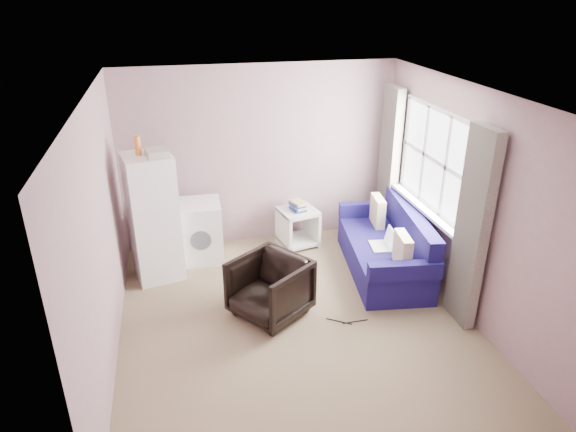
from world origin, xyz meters
name	(u,v)px	position (x,y,z in m)	size (l,w,h in m)	color
room	(298,217)	(0.02, 0.01, 1.25)	(3.84, 4.24, 2.54)	#8D7A5C
armchair	(270,285)	(-0.26, 0.17, 0.38)	(0.74, 0.69, 0.76)	black
fridge	(154,217)	(-1.47, 1.34, 0.82)	(0.66, 0.66, 1.83)	white
washing_machine	(200,230)	(-0.91, 1.66, 0.42)	(0.59, 0.60, 0.81)	white
side_table	(298,225)	(0.46, 1.75, 0.32)	(0.59, 0.59, 0.67)	silver
sofa	(388,249)	(1.42, 0.79, 0.30)	(1.08, 1.96, 0.83)	navy
window_dressing	(424,192)	(1.78, 0.70, 1.11)	(0.17, 2.62, 2.18)	white
floor_cables	(347,321)	(0.55, -0.18, 0.01)	(0.45, 0.18, 0.01)	black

